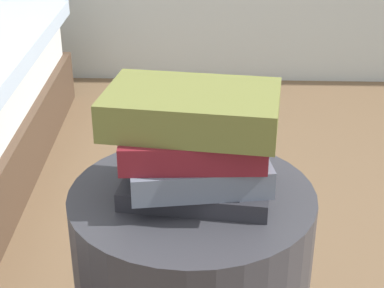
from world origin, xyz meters
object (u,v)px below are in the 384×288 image
book_charcoal (197,187)px  book_maroon (189,140)px  book_slate (197,163)px  book_olive (190,108)px

book_charcoal → book_maroon: bearing=165.1°
book_slate → book_olive: (-0.01, -0.00, 0.10)m
book_charcoal → book_maroon: (-0.01, 0.00, 0.09)m
book_slate → book_maroon: (-0.01, -0.01, 0.05)m
book_charcoal → book_slate: 0.04m
book_olive → book_slate: bearing=20.2°
book_slate → book_olive: 0.10m
book_charcoal → book_olive: size_ratio=0.89×
book_charcoal → book_olive: book_olive is taller
book_slate → book_olive: book_olive is taller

